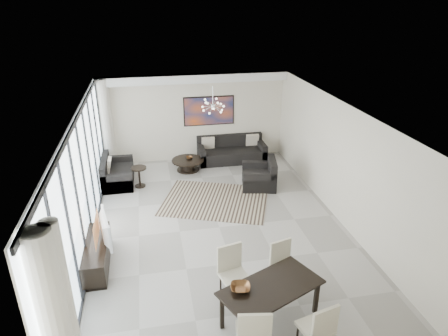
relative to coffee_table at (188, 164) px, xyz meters
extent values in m
cube|color=#A8A39B|center=(0.36, -3.55, -0.19)|extent=(6.00, 9.00, 0.02)
cube|color=white|center=(0.36, -3.55, 2.69)|extent=(6.00, 9.00, 0.02)
cube|color=silver|center=(0.36, 0.94, 1.25)|extent=(6.00, 0.02, 2.90)
cube|color=silver|center=(0.36, -8.04, 1.25)|extent=(6.00, 0.02, 2.90)
cube|color=silver|center=(3.35, -3.55, 1.25)|extent=(0.02, 9.00, 2.90)
cube|color=silver|center=(-2.62, -3.55, 1.25)|extent=(0.01, 8.95, 2.85)
cube|color=black|center=(-2.58, -3.55, 2.65)|extent=(0.04, 8.95, 0.10)
cube|color=black|center=(-2.58, -3.55, -0.17)|extent=(0.04, 8.95, 0.06)
cube|color=black|center=(-2.58, -7.55, 1.25)|extent=(0.04, 0.05, 2.88)
cube|color=black|center=(-2.58, -6.55, 1.25)|extent=(0.04, 0.05, 2.88)
cube|color=black|center=(-2.58, -5.55, 1.25)|extent=(0.04, 0.05, 2.88)
cube|color=black|center=(-2.58, -4.55, 1.25)|extent=(0.04, 0.05, 2.88)
cube|color=black|center=(-2.58, -3.55, 1.25)|extent=(0.04, 0.05, 2.88)
cube|color=black|center=(-2.58, -2.55, 1.25)|extent=(0.04, 0.05, 2.88)
cube|color=black|center=(-2.58, -1.55, 1.25)|extent=(0.04, 0.05, 2.88)
cube|color=black|center=(-2.58, -0.55, 1.25)|extent=(0.04, 0.05, 2.88)
cube|color=black|center=(-2.58, 0.45, 1.25)|extent=(0.04, 0.05, 2.88)
cylinder|color=silver|center=(-2.44, -7.70, 1.25)|extent=(0.36, 0.36, 2.85)
cylinder|color=silver|center=(-2.44, 0.60, 1.25)|extent=(0.36, 0.36, 2.85)
cube|color=white|center=(0.36, 0.75, 2.57)|extent=(5.98, 0.40, 0.26)
cube|color=#C9501C|center=(0.86, 0.92, 1.45)|extent=(1.68, 0.04, 0.98)
cylinder|color=silver|center=(0.66, -1.05, 2.42)|extent=(0.02, 0.02, 0.55)
sphere|color=silver|center=(0.66, -1.05, 2.15)|extent=(0.12, 0.12, 0.12)
cube|color=black|center=(0.50, -2.19, -0.20)|extent=(3.35, 2.98, 0.01)
cylinder|color=black|center=(0.00, 0.00, 0.13)|extent=(1.02, 1.02, 0.04)
cylinder|color=black|center=(0.00, 0.00, -0.04)|extent=(0.45, 0.45, 0.32)
cylinder|color=black|center=(0.00, 0.00, -0.19)|extent=(0.72, 0.72, 0.03)
imported|color=brown|center=(0.06, 0.07, 0.19)|extent=(0.23, 0.23, 0.07)
cube|color=black|center=(1.54, 0.47, 0.00)|extent=(2.24, 0.92, 0.41)
cube|color=black|center=(1.54, 0.84, 0.41)|extent=(2.24, 0.18, 0.41)
cube|color=black|center=(0.51, 0.47, 0.09)|extent=(0.18, 0.92, 0.59)
cube|color=black|center=(2.57, 0.47, 0.09)|extent=(0.18, 0.92, 0.59)
cube|color=black|center=(-2.14, -0.50, -0.01)|extent=(0.89, 1.58, 0.39)
cube|color=black|center=(-2.50, -0.50, 0.39)|extent=(0.18, 1.58, 0.39)
cube|color=black|center=(-2.14, -1.20, 0.08)|extent=(0.89, 0.18, 0.57)
cube|color=black|center=(-2.14, 0.20, 0.08)|extent=(0.89, 0.18, 0.57)
cube|color=black|center=(1.91, -1.57, 0.01)|extent=(1.13, 1.17, 0.42)
cube|color=black|center=(2.28, -1.64, 0.43)|extent=(0.39, 1.02, 0.42)
cube|color=black|center=(1.99, -1.17, 0.10)|extent=(0.96, 0.38, 0.61)
cube|color=black|center=(1.82, -1.96, 0.10)|extent=(0.96, 0.38, 0.61)
cylinder|color=black|center=(-1.51, -0.90, 0.39)|extent=(0.44, 0.44, 0.04)
cylinder|color=black|center=(-1.51, -0.90, 0.09)|extent=(0.06, 0.06, 0.56)
cylinder|color=black|center=(-1.51, -0.90, -0.19)|extent=(0.31, 0.31, 0.03)
cube|color=black|center=(-2.40, -4.47, 0.06)|extent=(0.47, 1.68, 0.53)
imported|color=gray|center=(-2.24, -4.42, 0.62)|extent=(0.33, 1.03, 0.59)
cube|color=black|center=(0.66, -6.65, 0.50)|extent=(1.94, 1.50, 0.04)
cube|color=black|center=(-0.18, -6.66, 0.14)|extent=(0.07, 0.07, 0.68)
cube|color=black|center=(1.51, -6.64, 0.14)|extent=(0.07, 0.07, 0.68)
cube|color=black|center=(1.23, -6.03, 0.14)|extent=(0.07, 0.07, 0.68)
cube|color=beige|center=(0.16, -7.35, 0.29)|extent=(0.57, 0.57, 0.06)
cube|color=beige|center=(0.13, -7.56, 0.58)|extent=(0.50, 0.14, 0.61)
cube|color=beige|center=(1.15, -7.40, 0.26)|extent=(0.56, 0.56, 0.06)
cube|color=beige|center=(1.20, -7.59, 0.52)|extent=(0.46, 0.16, 0.57)
cylinder|color=black|center=(0.93, -7.27, 0.01)|extent=(0.04, 0.04, 0.43)
cube|color=beige|center=(0.18, -5.99, 0.28)|extent=(0.58, 0.58, 0.06)
cube|color=beige|center=(0.13, -5.79, 0.55)|extent=(0.48, 0.17, 0.59)
cylinder|color=black|center=(0.41, -6.13, 0.02)|extent=(0.04, 0.04, 0.45)
cylinder|color=black|center=(-0.05, -5.85, 0.02)|extent=(0.04, 0.04, 0.45)
cube|color=beige|center=(1.18, -5.93, 0.25)|extent=(0.55, 0.55, 0.06)
cube|color=beige|center=(1.13, -5.74, 0.50)|extent=(0.44, 0.16, 0.54)
cylinder|color=black|center=(1.39, -6.05, 0.01)|extent=(0.04, 0.04, 0.42)
cylinder|color=black|center=(0.96, -5.80, 0.01)|extent=(0.04, 0.04, 0.42)
imported|color=brown|center=(0.14, -6.62, 0.56)|extent=(0.38, 0.38, 0.08)
camera|label=1|loc=(-1.14, -11.69, 5.04)|focal=32.00mm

